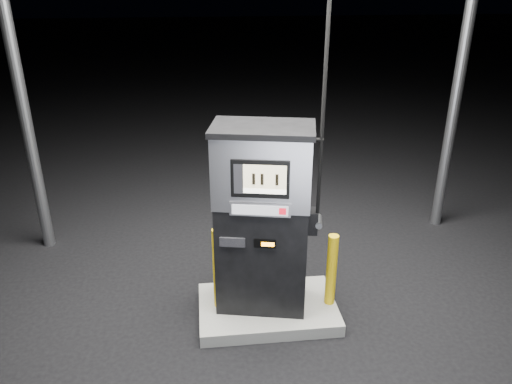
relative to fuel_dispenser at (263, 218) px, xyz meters
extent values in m
plane|color=black|center=(0.06, -0.05, -1.26)|extent=(80.00, 80.00, 0.00)
cube|color=slate|center=(0.06, -0.05, -1.18)|extent=(1.60, 1.00, 0.15)
cylinder|color=gray|center=(-2.94, 1.95, 0.99)|extent=(0.16, 0.16, 4.50)
cylinder|color=gray|center=(3.06, 1.95, 0.99)|extent=(0.16, 0.16, 4.50)
cube|color=black|center=(0.00, 0.00, -0.45)|extent=(1.09, 0.77, 1.31)
cube|color=#B1B1B8|center=(0.00, 0.00, 0.59)|extent=(1.12, 0.79, 0.78)
cube|color=black|center=(0.00, 0.00, 1.02)|extent=(1.17, 0.84, 0.06)
cube|color=black|center=(-0.07, -0.29, 0.59)|extent=(0.58, 0.15, 0.40)
cube|color=#C4B68E|center=(-0.02, -0.32, 0.62)|extent=(0.42, 0.09, 0.25)
cube|color=white|center=(-0.02, -0.32, 0.47)|extent=(0.42, 0.09, 0.05)
cube|color=#B1B1B8|center=(-0.07, -0.29, 0.25)|extent=(0.62, 0.16, 0.15)
cube|color=#A6A8AE|center=(-0.07, -0.31, 0.25)|extent=(0.56, 0.12, 0.11)
cube|color=red|center=(0.15, -0.36, 0.25)|extent=(0.07, 0.02, 0.07)
cube|color=black|center=(-0.02, -0.30, -0.14)|extent=(0.23, 0.07, 0.09)
cube|color=orange|center=(0.01, -0.32, -0.14)|extent=(0.13, 0.03, 0.05)
cube|color=black|center=(-0.35, -0.23, -0.14)|extent=(0.27, 0.08, 0.10)
cube|color=black|center=(0.53, -0.11, -0.01)|extent=(0.14, 0.21, 0.26)
cylinder|color=gray|center=(0.59, -0.12, -0.01)|extent=(0.12, 0.24, 0.07)
cylinder|color=black|center=(0.56, -0.17, 1.74)|extent=(0.04, 0.04, 3.24)
cylinder|color=yellow|center=(-0.50, 0.00, -0.61)|extent=(0.17, 0.17, 1.00)
cylinder|color=yellow|center=(0.78, -0.10, -0.66)|extent=(0.14, 0.14, 0.89)
camera|label=1|loc=(-0.62, -4.80, 2.49)|focal=35.00mm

